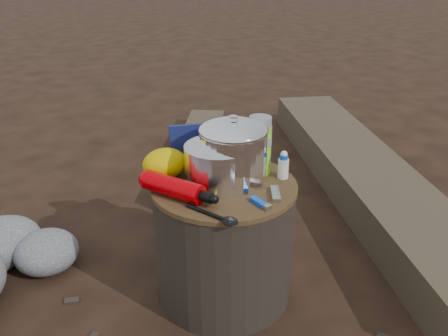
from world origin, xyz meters
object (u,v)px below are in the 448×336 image
log_main (365,177)px  fuel_bottle (174,187)px  travel_mug (231,146)px  stump (224,240)px  thermos (259,146)px  camping_pot (233,152)px

log_main → fuel_bottle: bearing=-143.4°
travel_mug → log_main: bearing=12.8°
stump → thermos: (0.14, 0.02, 0.31)m
stump → fuel_bottle: bearing=-178.4°
fuel_bottle → thermos: thermos is taller
stump → thermos: size_ratio=2.42×
log_main → fuel_bottle: fuel_bottle is taller
fuel_bottle → thermos: size_ratio=1.34×
fuel_bottle → thermos: bearing=-26.2°
thermos → travel_mug: (-0.04, 0.11, -0.03)m
travel_mug → stump: bearing=-126.2°
fuel_bottle → camping_pot: bearing=-30.2°
log_main → travel_mug: 0.95m
stump → camping_pot: size_ratio=2.20×
stump → camping_pot: (0.03, -0.00, 0.32)m
stump → travel_mug: (0.10, 0.13, 0.27)m
log_main → thermos: thermos is taller
travel_mug → fuel_bottle: bearing=-152.9°
camping_pot → travel_mug: 0.16m
camping_pot → thermos: (0.11, 0.02, -0.01)m
camping_pot → log_main: bearing=19.7°
camping_pot → fuel_bottle: size_ratio=0.82×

